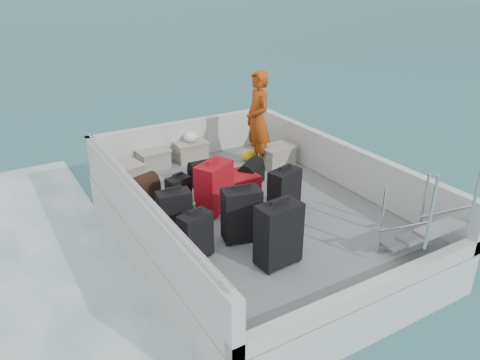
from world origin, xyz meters
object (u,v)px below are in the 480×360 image
(suitcase_8, at_px, (232,185))
(suitcase_4, at_px, (241,215))
(suitcase_2, at_px, (179,193))
(crate_0, at_px, (124,177))
(suitcase_3, at_px, (278,235))
(passenger, at_px, (258,120))
(suitcase_7, at_px, (284,191))
(suitcase_5, at_px, (214,188))
(crate_2, at_px, (191,152))
(crate_1, at_px, (154,160))
(suitcase_0, at_px, (196,237))
(suitcase_1, at_px, (175,214))
(crate_3, at_px, (277,157))

(suitcase_8, bearing_deg, suitcase_4, 154.16)
(suitcase_2, height_order, crate_0, suitcase_2)
(suitcase_3, height_order, passenger, passenger)
(suitcase_3, height_order, suitcase_7, suitcase_3)
(suitcase_2, height_order, suitcase_8, suitcase_2)
(suitcase_5, height_order, suitcase_7, suitcase_5)
(suitcase_5, distance_m, crate_2, 2.08)
(crate_1, bearing_deg, suitcase_2, -98.21)
(suitcase_3, relative_size, crate_0, 1.43)
(suitcase_7, relative_size, passenger, 0.38)
(suitcase_8, bearing_deg, crate_2, -3.49)
(suitcase_5, xyz_separation_m, passenger, (1.47, 1.14, 0.48))
(crate_2, bearing_deg, suitcase_0, -114.12)
(suitcase_4, bearing_deg, passenger, 66.16)
(suitcase_5, height_order, crate_0, suitcase_5)
(suitcase_1, bearing_deg, suitcase_2, 70.59)
(crate_2, height_order, passenger, passenger)
(suitcase_2, xyz_separation_m, crate_2, (0.97, 1.65, -0.08))
(suitcase_5, xyz_separation_m, crate_0, (-0.87, 1.51, -0.21))
(suitcase_4, xyz_separation_m, passenger, (1.53, 2.02, 0.50))
(suitcase_8, xyz_separation_m, crate_3, (1.29, 0.61, 0.02))
(suitcase_2, height_order, crate_2, suitcase_2)
(suitcase_5, height_order, crate_3, suitcase_5)
(crate_3, bearing_deg, crate_1, 152.36)
(suitcase_1, xyz_separation_m, suitcase_7, (1.64, -0.17, 0.00))
(passenger, bearing_deg, suitcase_0, -37.61)
(suitcase_4, bearing_deg, suitcase_5, 99.15)
(suitcase_1, bearing_deg, passenger, 41.57)
(crate_1, bearing_deg, suitcase_0, -101.34)
(suitcase_0, bearing_deg, suitcase_1, 76.47)
(suitcase_5, distance_m, suitcase_7, 1.01)
(suitcase_0, relative_size, suitcase_7, 0.94)
(crate_0, bearing_deg, suitcase_0, -87.81)
(suitcase_2, height_order, crate_3, suitcase_2)
(suitcase_7, xyz_separation_m, crate_1, (-1.04, 2.51, -0.17))
(suitcase_2, xyz_separation_m, suitcase_4, (0.35, -1.22, 0.11))
(passenger, bearing_deg, suitcase_2, -57.98)
(suitcase_3, height_order, suitcase_8, suitcase_3)
(suitcase_0, distance_m, passenger, 3.13)
(passenger, bearing_deg, suitcase_1, -47.29)
(suitcase_2, bearing_deg, suitcase_7, -47.00)
(suitcase_7, distance_m, crate_1, 2.73)
(suitcase_2, bearing_deg, crate_1, 68.68)
(suitcase_5, xyz_separation_m, suitcase_7, (0.87, -0.52, -0.05))
(crate_1, bearing_deg, suitcase_5, -84.98)
(crate_2, relative_size, crate_3, 0.97)
(suitcase_8, bearing_deg, suitcase_7, -158.44)
(suitcase_3, xyz_separation_m, suitcase_4, (-0.09, 0.70, -0.04))
(suitcase_2, bearing_deg, crate_2, 46.42)
(crate_3, bearing_deg, suitcase_8, -154.78)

